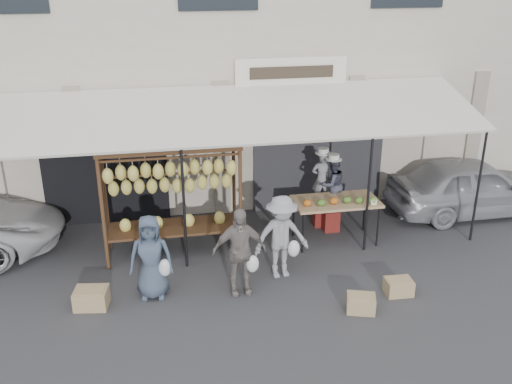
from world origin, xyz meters
The scene contains 16 objects.
ground_plane centered at (0.00, 0.00, 0.00)m, with size 90.00×90.00×0.00m, color #2D2D30.
shophouse centered at (0.00, 6.50, 3.65)m, with size 24.00×6.15×7.30m.
awning centered at (0.01, 2.28, 2.57)m, with size 10.00×2.35×2.92m.
banana_rack centered at (-1.19, 1.67, 1.58)m, with size 2.60×0.90×2.24m.
produce_table centered at (2.04, 1.59, 0.87)m, with size 1.70×0.90×1.04m.
vendor_left centered at (1.98, 2.42, 1.06)m, with size 0.44×0.29×1.22m, color gray.
vendor_right centered at (2.12, 2.15, 1.04)m, with size 0.56×0.44×1.16m, color #3A3C4D.
customer_left centered at (-1.64, 0.24, 0.74)m, with size 0.73×0.47×1.49m, color #3C4A5D.
customer_mid centered at (-0.17, 0.09, 0.79)m, with size 0.92×0.38×1.57m, color gray.
customer_right centered at (0.65, 0.50, 0.78)m, with size 1.00×0.58×1.56m, color gray.
stool_left centered at (1.98, 2.42, 0.22)m, with size 0.32×0.32×0.45m, color maroon.
stool_right centered at (2.12, 2.15, 0.23)m, with size 0.33×0.33×0.46m, color maroon.
crate_near_a centered at (1.68, -0.85, 0.14)m, with size 0.46×0.35×0.27m, color tan.
crate_near_b centered at (2.50, -0.49, 0.14)m, with size 0.45×0.34×0.27m, color tan.
crate_far centered at (-2.65, 0.09, 0.16)m, with size 0.54×0.41×0.32m, color tan.
sedan centered at (5.50, 2.40, 0.65)m, with size 1.53×3.80×1.29m, color #9A9A9F.
Camera 1 is at (-1.48, -8.31, 5.33)m, focal length 40.00 mm.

